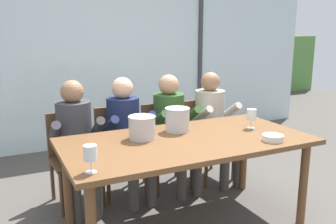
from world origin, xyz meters
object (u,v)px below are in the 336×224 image
chair_left_of_center (118,143)px  ice_bucket_secondary (142,127)px  wine_glass_by_left_taster (90,153)px  wine_glass_near_bucket (251,115)px  chair_near_curtain (73,151)px  person_olive_shirt (172,125)px  person_charcoal_jacket (76,137)px  person_navy_polo (127,130)px  ice_bucket_primary (177,119)px  chair_center (164,138)px  tasting_bowl (273,138)px  person_beige_jumper (214,120)px  chair_right_of_center (204,133)px  dining_table (187,148)px

chair_left_of_center → ice_bucket_secondary: bearing=-91.9°
wine_glass_by_left_taster → wine_glass_near_bucket: (1.54, 0.40, -0.00)m
chair_near_curtain → person_olive_shirt: bearing=-10.7°
ice_bucket_secondary → person_charcoal_jacket: bearing=123.1°
person_navy_polo → chair_near_curtain: bearing=160.9°
person_charcoal_jacket → wine_glass_by_left_taster: (-0.14, -1.14, 0.22)m
person_olive_shirt → wine_glass_near_bucket: size_ratio=6.78×
ice_bucket_primary → ice_bucket_secondary: bearing=-167.6°
chair_center → person_olive_shirt: bearing=-66.5°
chair_near_curtain → tasting_bowl: chair_near_curtain is taller
chair_near_curtain → wine_glass_by_left_taster: (-0.13, -1.27, 0.39)m
wine_glass_by_left_taster → person_navy_polo: bearing=61.1°
chair_center → person_charcoal_jacket: size_ratio=0.73×
chair_center → person_beige_jumper: bearing=-10.2°
chair_right_of_center → person_charcoal_jacket: (-1.44, -0.11, 0.17)m
person_olive_shirt → ice_bucket_primary: person_olive_shirt is taller
chair_center → ice_bucket_secondary: ice_bucket_secondary is taller
person_beige_jumper → tasting_bowl: size_ratio=7.12×
person_olive_shirt → person_beige_jumper: size_ratio=1.00×
chair_near_curtain → person_beige_jumper: size_ratio=0.73×
ice_bucket_primary → ice_bucket_secondary: 0.37m
person_navy_polo → person_olive_shirt: same height
chair_left_of_center → ice_bucket_secondary: ice_bucket_secondary is taller
chair_center → person_navy_polo: bearing=-164.0°
chair_right_of_center → person_charcoal_jacket: bearing=177.7°
chair_center → person_charcoal_jacket: person_charcoal_jacket is taller
person_charcoal_jacket → tasting_bowl: size_ratio=7.12×
person_olive_shirt → dining_table: bearing=-112.7°
chair_right_of_center → tasting_bowl: chair_right_of_center is taller
person_charcoal_jacket → person_olive_shirt: size_ratio=1.00×
ice_bucket_primary → wine_glass_near_bucket: bearing=-17.6°
dining_table → wine_glass_near_bucket: size_ratio=11.41×
chair_left_of_center → person_navy_polo: 0.24m
person_olive_shirt → chair_center: bearing=107.4°
person_navy_polo → ice_bucket_secondary: bearing=-102.6°
person_charcoal_jacket → wine_glass_near_bucket: size_ratio=6.78×
wine_glass_by_left_taster → chair_center: bearing=49.3°
dining_table → chair_left_of_center: bearing=106.5°
person_beige_jumper → tasting_bowl: (-0.17, -1.12, 0.12)m
chair_right_of_center → wine_glass_near_bucket: (-0.04, -0.85, 0.39)m
person_charcoal_jacket → tasting_bowl: person_charcoal_jacket is taller
ice_bucket_primary → chair_center: bearing=74.9°
ice_bucket_secondary → wine_glass_by_left_taster: size_ratio=1.28×
chair_left_of_center → chair_right_of_center: 0.99m
tasting_bowl → wine_glass_near_bucket: 0.40m
chair_left_of_center → person_charcoal_jacket: bearing=-158.9°
ice_bucket_secondary → tasting_bowl: ice_bucket_secondary is taller
wine_glass_near_bucket → person_charcoal_jacket: bearing=152.1°
chair_left_of_center → chair_center: (0.49, -0.05, 0.00)m
person_olive_shirt → wine_glass_near_bucket: 0.87m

